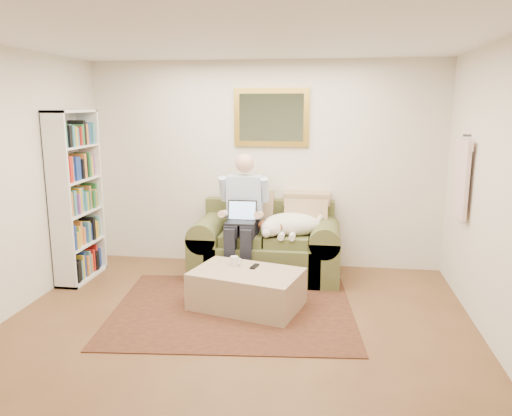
% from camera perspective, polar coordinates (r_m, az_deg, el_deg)
% --- Properties ---
extents(room_shell, '(4.51, 5.00, 2.61)m').
position_cam_1_polar(room_shell, '(4.29, -2.87, 1.51)').
color(room_shell, brown).
rests_on(room_shell, ground).
extents(rug, '(2.60, 2.17, 0.01)m').
position_cam_1_polar(rug, '(5.22, -2.61, -11.45)').
color(rug, '#331E14').
rests_on(rug, room_shell).
extents(sofa, '(1.77, 0.90, 1.06)m').
position_cam_1_polar(sofa, '(6.11, 1.18, -4.94)').
color(sofa, brown).
rests_on(sofa, room_shell).
extents(seated_man, '(0.58, 0.83, 1.49)m').
position_cam_1_polar(seated_man, '(5.88, -1.57, -1.19)').
color(seated_man, '#8CAAD8').
rests_on(seated_man, sofa).
extents(laptop, '(0.34, 0.27, 0.25)m').
position_cam_1_polar(laptop, '(5.80, -1.68, -0.99)').
color(laptop, black).
rests_on(laptop, seated_man).
extents(sleeping_dog, '(0.73, 0.46, 0.27)m').
position_cam_1_polar(sleeping_dog, '(5.89, 4.15, -1.86)').
color(sleeping_dog, white).
rests_on(sleeping_dog, sofa).
extents(ottoman, '(1.22, 0.94, 0.39)m').
position_cam_1_polar(ottoman, '(5.20, -1.06, -9.26)').
color(ottoman, tan).
rests_on(ottoman, room_shell).
extents(coffee_mug, '(0.08, 0.08, 0.10)m').
position_cam_1_polar(coffee_mug, '(5.29, -2.49, -6.07)').
color(coffee_mug, white).
rests_on(coffee_mug, ottoman).
extents(tv_remote, '(0.08, 0.16, 0.02)m').
position_cam_1_polar(tv_remote, '(5.24, -0.17, -6.69)').
color(tv_remote, black).
rests_on(tv_remote, ottoman).
extents(bookshelf, '(0.28, 0.80, 2.00)m').
position_cam_1_polar(bookshelf, '(6.22, -19.85, 1.24)').
color(bookshelf, white).
rests_on(bookshelf, room_shell).
extents(wall_mirror, '(0.94, 0.04, 0.72)m').
position_cam_1_polar(wall_mirror, '(6.30, 1.77, 10.31)').
color(wall_mirror, gold).
rests_on(wall_mirror, room_shell).
extents(hanging_shirt, '(0.06, 0.52, 0.90)m').
position_cam_1_polar(hanging_shirt, '(5.60, 22.45, 3.58)').
color(hanging_shirt, '#F5CACD').
rests_on(hanging_shirt, room_shell).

